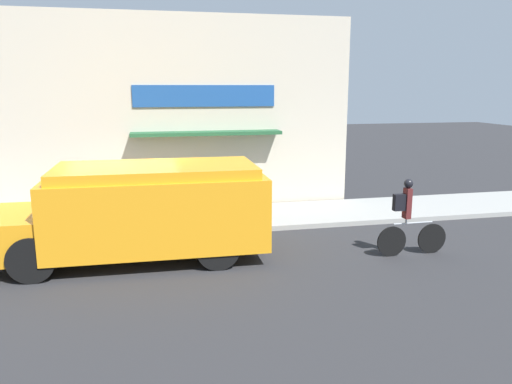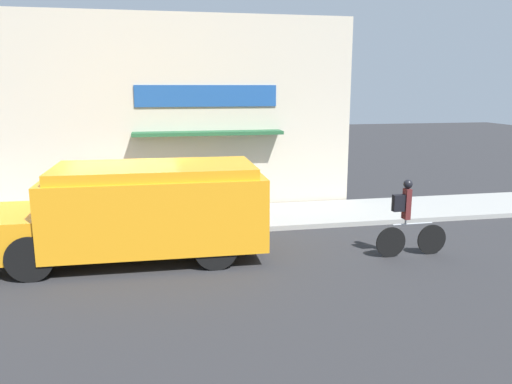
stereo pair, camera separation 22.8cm
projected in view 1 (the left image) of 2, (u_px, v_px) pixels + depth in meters
name	position (u px, v px, depth m)	size (l,w,h in m)	color
ground_plane	(127.00, 240.00, 12.12)	(70.00, 70.00, 0.00)	#2B2B2D
sidewalk	(128.00, 224.00, 13.33)	(28.00, 2.56, 0.13)	#999993
storefront	(127.00, 116.00, 14.14)	(13.41, 0.81, 5.71)	beige
school_bus	(142.00, 210.00, 10.64)	(5.79, 2.76, 2.04)	orange
cyclist	(408.00, 220.00, 10.91)	(1.66, 0.20, 1.72)	black
trash_bin	(81.00, 203.00, 13.43)	(0.60, 0.60, 0.94)	#2D5138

